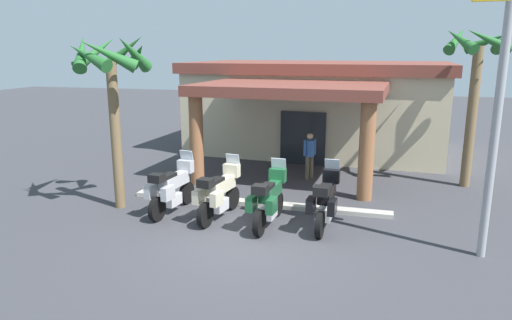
{
  "coord_description": "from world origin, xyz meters",
  "views": [
    {
      "loc": [
        3.01,
        -9.98,
        4.41
      ],
      "look_at": [
        -0.62,
        3.18,
        1.2
      ],
      "focal_mm": 32.62,
      "sensor_mm": 36.0,
      "label": 1
    }
  ],
  "objects": [
    {
      "name": "motorcycle_cream",
      "position": [
        -1.11,
        1.22,
        0.7
      ],
      "size": [
        0.81,
        2.21,
        1.61
      ],
      "rotation": [
        0.0,
        0.0,
        1.43
      ],
      "color": "black",
      "rests_on": "ground_plane"
    },
    {
      "name": "motel_building",
      "position": [
        0.14,
        10.97,
        2.02
      ],
      "size": [
        11.41,
        11.34,
        3.93
      ],
      "rotation": [
        0.0,
        0.0,
        -0.05
      ],
      "color": "beige",
      "rests_on": "ground_plane"
    },
    {
      "name": "pedestrian",
      "position": [
        0.6,
        5.84,
        0.94
      ],
      "size": [
        0.39,
        0.41,
        1.63
      ],
      "rotation": [
        0.0,
        0.0,
        5.53
      ],
      "color": "brown",
      "rests_on": "ground_plane"
    },
    {
      "name": "motorcycle_silver",
      "position": [
        -2.53,
        1.32,
        0.7
      ],
      "size": [
        0.76,
        2.21,
        1.61
      ],
      "rotation": [
        0.0,
        0.0,
        1.46
      ],
      "color": "black",
      "rests_on": "ground_plane"
    },
    {
      "name": "curb_strip",
      "position": [
        -0.4,
        2.52,
        0.06
      ],
      "size": [
        7.69,
        0.36,
        0.12
      ],
      "primitive_type": "cube",
      "color": "#ADA89E",
      "rests_on": "ground_plane"
    },
    {
      "name": "palm_tree_near_portico",
      "position": [
        5.76,
        6.28,
        3.92
      ],
      "size": [
        2.18,
        2.19,
        5.29
      ],
      "color": "brown",
      "rests_on": "ground_plane"
    },
    {
      "name": "motorcycle_green",
      "position": [
        0.31,
        1.05,
        0.7
      ],
      "size": [
        0.73,
        2.21,
        1.61
      ],
      "rotation": [
        0.0,
        0.0,
        1.51
      ],
      "color": "black",
      "rests_on": "ground_plane"
    },
    {
      "name": "motorcycle_black",
      "position": [
        1.73,
        1.33,
        0.7
      ],
      "size": [
        0.72,
        2.21,
        1.61
      ],
      "rotation": [
        0.0,
        0.0,
        1.52
      ],
      "color": "black",
      "rests_on": "ground_plane"
    },
    {
      "name": "roadside_sign",
      "position": [
        5.27,
        0.51,
        4.35
      ],
      "size": [
        1.4,
        0.18,
        6.46
      ],
      "color": "#99999E",
      "rests_on": "ground_plane"
    },
    {
      "name": "palm_tree_roadside",
      "position": [
        -4.17,
        1.31,
        3.87
      ],
      "size": [
        2.29,
        2.3,
        4.95
      ],
      "color": "brown",
      "rests_on": "ground_plane"
    },
    {
      "name": "ground_plane",
      "position": [
        0.0,
        0.0,
        0.0
      ],
      "size": [
        80.0,
        80.0,
        0.0
      ],
      "primitive_type": "plane",
      "color": "#38383D"
    }
  ]
}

